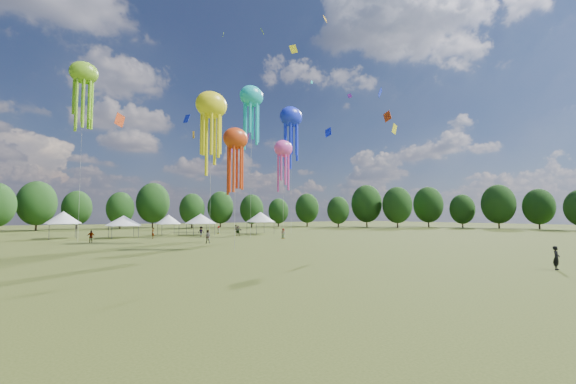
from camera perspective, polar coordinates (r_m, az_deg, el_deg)
ground at (r=25.11m, az=24.48°, el=-12.15°), size 300.00×300.00×0.00m
observer_main at (r=32.10m, az=36.54°, el=-8.33°), size 0.66×0.48×1.67m
spectator_near at (r=50.96m, az=-12.55°, el=-6.85°), size 1.09×1.02×1.80m
spectators_far at (r=67.51m, az=-11.46°, el=-6.06°), size 30.27×23.94×1.87m
festival_tents at (r=70.02m, az=-17.74°, el=-3.99°), size 39.32×11.51×4.44m
show_kites at (r=65.59m, az=-6.46°, el=10.71°), size 45.23×31.84×27.88m
small_kites at (r=63.10m, az=-12.19°, el=20.73°), size 70.06×60.43×45.19m
treeline at (r=77.77m, az=-20.65°, el=-1.39°), size 201.57×95.24×13.43m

